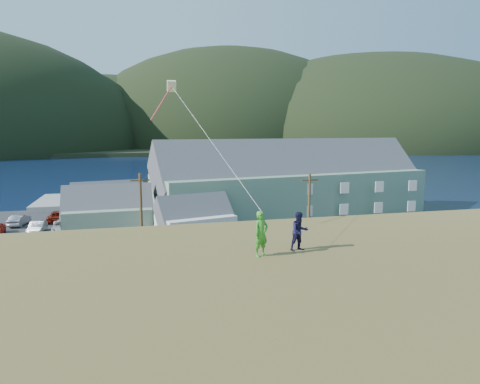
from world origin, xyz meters
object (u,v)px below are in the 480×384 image
(wharf, at_px, (119,200))
(shed_palegreen_near, at_px, (108,214))
(kite_flyer_navy, at_px, (299,231))
(lodge, at_px, (293,182))
(shed_white, at_px, (195,221))
(kite_flyer_green, at_px, (261,234))
(shed_palegreen_far, at_px, (109,202))

(wharf, xyz_separation_m, shed_palegreen_near, (-0.30, -24.56, 2.29))
(kite_flyer_navy, bearing_deg, lodge, 61.72)
(lodge, distance_m, kite_flyer_navy, 41.40)
(shed_white, bearing_deg, shed_palegreen_near, 136.41)
(wharf, height_order, kite_flyer_green, kite_flyer_green)
(wharf, distance_m, lodge, 31.68)
(shed_palegreen_far, height_order, kite_flyer_green, kite_flyer_green)
(wharf, distance_m, shed_palegreen_far, 14.81)
(kite_flyer_green, bearing_deg, wharf, 72.82)
(lodge, relative_size, kite_flyer_green, 21.43)
(shed_palegreen_near, bearing_deg, shed_white, -31.81)
(shed_palegreen_far, bearing_deg, wharf, 75.22)
(shed_palegreen_near, bearing_deg, kite_flyer_green, -79.62)
(kite_flyer_green, bearing_deg, shed_palegreen_far, 76.15)
(wharf, height_order, shed_white, shed_white)
(shed_white, height_order, kite_flyer_navy, kite_flyer_navy)
(kite_flyer_green, distance_m, kite_flyer_navy, 1.85)
(shed_palegreen_near, distance_m, shed_palegreen_far, 9.93)
(shed_palegreen_far, distance_m, kite_flyer_navy, 45.67)
(lodge, bearing_deg, shed_palegreen_far, 157.47)
(shed_white, relative_size, kite_flyer_navy, 5.53)
(shed_white, distance_m, kite_flyer_navy, 29.55)
(lodge, distance_m, shed_white, 17.99)
(wharf, relative_size, shed_palegreen_near, 2.52)
(wharf, relative_size, lodge, 0.66)
(shed_palegreen_near, relative_size, kite_flyer_green, 5.60)
(lodge, height_order, kite_flyer_navy, lodge)
(shed_palegreen_far, bearing_deg, lodge, -24.33)
(kite_flyer_navy, bearing_deg, shed_palegreen_near, 98.21)
(lodge, bearing_deg, kite_flyer_navy, -120.59)
(wharf, bearing_deg, shed_white, -73.16)
(kite_flyer_green, height_order, kite_flyer_navy, kite_flyer_green)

